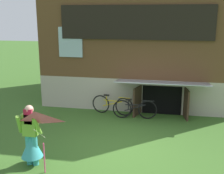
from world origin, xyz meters
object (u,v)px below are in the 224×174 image
(kite, at_px, (36,128))
(bicycle_black, at_px, (135,109))
(person, at_px, (31,140))
(bicycle_yellow, at_px, (112,105))

(kite, distance_m, bicycle_black, 4.59)
(person, height_order, bicycle_yellow, person)
(kite, height_order, bicycle_black, kite)
(bicycle_black, bearing_deg, bicycle_yellow, 156.07)
(bicycle_black, height_order, bicycle_yellow, bicycle_yellow)
(kite, bearing_deg, bicycle_yellow, 80.00)
(bicycle_black, distance_m, bicycle_yellow, 0.90)
(bicycle_yellow, bearing_deg, kite, -89.87)
(kite, bearing_deg, person, 128.05)
(kite, height_order, bicycle_yellow, kite)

